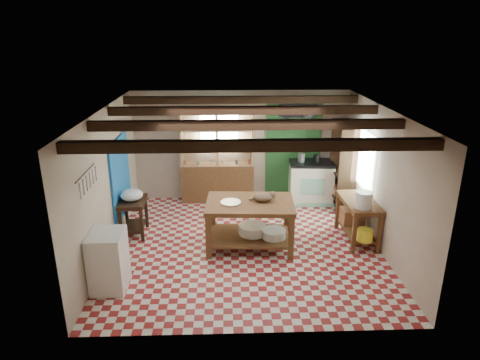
{
  "coord_description": "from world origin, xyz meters",
  "views": [
    {
      "loc": [
        -0.36,
        -7.28,
        3.92
      ],
      "look_at": [
        -0.09,
        0.3,
        1.22
      ],
      "focal_mm": 32.0,
      "sensor_mm": 36.0,
      "label": 1
    }
  ],
  "objects_px": {
    "work_table": "(250,224)",
    "prep_table": "(134,217)",
    "white_cabinet": "(108,261)",
    "cat": "(264,197)",
    "right_counter": "(357,220)",
    "stove": "(311,182)"
  },
  "relations": [
    {
      "from": "white_cabinet",
      "to": "prep_table",
      "type": "bearing_deg",
      "value": 89.16
    },
    {
      "from": "work_table",
      "to": "white_cabinet",
      "type": "xyz_separation_m",
      "value": [
        -2.3,
        -1.27,
        0.02
      ]
    },
    {
      "from": "stove",
      "to": "prep_table",
      "type": "distance_m",
      "value": 4.17
    },
    {
      "from": "stove",
      "to": "work_table",
      "type": "bearing_deg",
      "value": -122.05
    },
    {
      "from": "white_cabinet",
      "to": "cat",
      "type": "xyz_separation_m",
      "value": [
        2.55,
        1.31,
        0.52
      ]
    },
    {
      "from": "work_table",
      "to": "cat",
      "type": "height_order",
      "value": "cat"
    },
    {
      "from": "work_table",
      "to": "right_counter",
      "type": "xyz_separation_m",
      "value": [
        2.1,
        0.19,
        -0.04
      ]
    },
    {
      "from": "right_counter",
      "to": "cat",
      "type": "relative_size",
      "value": 3.14
    },
    {
      "from": "work_table",
      "to": "prep_table",
      "type": "height_order",
      "value": "work_table"
    },
    {
      "from": "cat",
      "to": "stove",
      "type": "bearing_deg",
      "value": 51.78
    },
    {
      "from": "right_counter",
      "to": "white_cabinet",
      "type": "bearing_deg",
      "value": -163.37
    },
    {
      "from": "white_cabinet",
      "to": "cat",
      "type": "bearing_deg",
      "value": 26.93
    },
    {
      "from": "white_cabinet",
      "to": "right_counter",
      "type": "height_order",
      "value": "white_cabinet"
    },
    {
      "from": "prep_table",
      "to": "cat",
      "type": "distance_m",
      "value": 2.67
    },
    {
      "from": "stove",
      "to": "cat",
      "type": "bearing_deg",
      "value": -117.86
    },
    {
      "from": "prep_table",
      "to": "right_counter",
      "type": "relative_size",
      "value": 0.63
    },
    {
      "from": "prep_table",
      "to": "right_counter",
      "type": "height_order",
      "value": "right_counter"
    },
    {
      "from": "white_cabinet",
      "to": "stove",
      "type": "bearing_deg",
      "value": 41.57
    },
    {
      "from": "stove",
      "to": "cat",
      "type": "distance_m",
      "value": 2.57
    },
    {
      "from": "cat",
      "to": "work_table",
      "type": "bearing_deg",
      "value": -178.69
    },
    {
      "from": "right_counter",
      "to": "prep_table",
      "type": "bearing_deg",
      "value": 172.96
    },
    {
      "from": "stove",
      "to": "prep_table",
      "type": "xyz_separation_m",
      "value": [
        -3.85,
        -1.59,
        -0.13
      ]
    }
  ]
}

